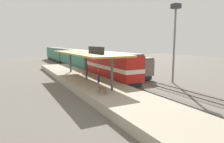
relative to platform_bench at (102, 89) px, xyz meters
The scene contains 13 objects.
ground_plane 11.76m from the platform_bench, 46.78° to the left, with size 120.00×120.00×0.00m, color #666056.
track_near 10.50m from the platform_bench, 54.82° to the left, with size 3.20×110.00×0.16m.
track_far 13.66m from the platform_bench, 38.77° to the left, with size 3.20×110.00×0.16m.
platform 8.67m from the platform_bench, 80.66° to the left, with size 6.00×44.00×0.90m, color #A89E89.
station_canopy 9.11m from the platform_bench, 80.56° to the left, with size 5.20×18.00×4.70m.
platform_bench is the anchor object (origin of this frame).
locomotive 11.62m from the platform_bench, 58.76° to the left, with size 2.93×14.43×4.44m.
passenger_carriage_front 28.55m from the platform_bench, 77.86° to the left, with size 2.90×20.00×4.24m.
passenger_carriage_rear 49.07m from the platform_bench, 82.98° to the left, with size 2.90×20.00×4.24m.
freight_car 16.28m from the platform_bench, 49.34° to the left, with size 2.80×12.00×3.54m.
light_mast 16.04m from the platform_bench, 16.65° to the left, with size 1.10×1.10×11.70m.
person_waiting 6.09m from the platform_bench, 69.82° to the left, with size 0.34×0.34×1.71m.
person_walking 13.43m from the platform_bench, 76.23° to the left, with size 0.34×0.34×1.71m.
Camera 1 is at (-14.51, -27.04, 6.12)m, focal length 32.31 mm.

